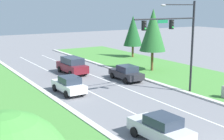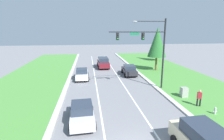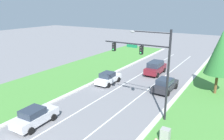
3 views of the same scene
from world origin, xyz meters
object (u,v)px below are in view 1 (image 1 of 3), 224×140
Objects in this scene: burgundy_suv at (72,65)px; conifer_far_right_tree at (153,30)px; traffic_signal_mast at (178,34)px; silver_sedan at (161,128)px; charcoal_sedan at (126,73)px; conifer_near_right_tree at (133,31)px; white_sedan at (69,85)px.

conifer_far_right_tree is (9.17, -3.74, 4.06)m from burgundy_suv.
traffic_signal_mast is 10.69m from conifer_far_right_tree.
conifer_far_right_tree reaches higher than silver_sedan.
traffic_signal_mast is 1.94× the size of silver_sedan.
charcoal_sedan is at bearing -156.69° from conifer_far_right_tree.
burgundy_suv is 0.78× the size of conifer_near_right_tree.
conifer_far_right_tree reaches higher than conifer_near_right_tree.
traffic_signal_mast is 8.60m from charcoal_sedan.
white_sedan is at bearing 88.74° from silver_sedan.
conifer_far_right_tree is at bearing -112.26° from conifer_near_right_tree.
traffic_signal_mast is at bearing -82.62° from charcoal_sedan.
burgundy_suv is at bearing -155.06° from conifer_near_right_tree.
burgundy_suv is 1.10× the size of charcoal_sedan.
conifer_far_right_tree is at bearing 25.59° from charcoal_sedan.
conifer_far_right_tree is at bearing 49.70° from silver_sedan.
traffic_signal_mast is 1.10× the size of conifer_far_right_tree.
conifer_near_right_tree is (13.22, 6.15, 3.16)m from burgundy_suv.
white_sedan is (-3.82, -7.71, -0.22)m from burgundy_suv.
silver_sedan reaches higher than charcoal_sedan.
silver_sedan is 31.43m from conifer_near_right_tree.
conifer_far_right_tree is (13.00, 3.98, 4.28)m from white_sedan.
conifer_near_right_tree is at bearing 65.39° from traffic_signal_mast.
burgundy_suv is at bearing 123.49° from charcoal_sedan.
traffic_signal_mast is 21.38m from conifer_near_right_tree.
burgundy_suv is 1.18× the size of white_sedan.
conifer_near_right_tree is at bearing 54.80° from silver_sedan.
burgundy_suv reaches higher than silver_sedan.
conifer_near_right_tree reaches higher than charcoal_sedan.
white_sedan is 0.66× the size of conifer_near_right_tree.
white_sedan is 14.25m from conifer_far_right_tree.
charcoal_sedan is at bearing 95.10° from traffic_signal_mast.
charcoal_sedan is 1.07× the size of white_sedan.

